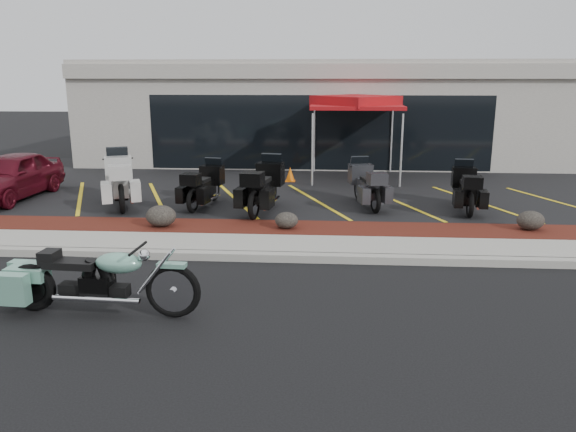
# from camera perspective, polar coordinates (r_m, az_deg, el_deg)

# --- Properties ---
(ground) EXTENTS (90.00, 90.00, 0.00)m
(ground) POSITION_cam_1_polar(r_m,az_deg,el_deg) (9.95, 2.24, -6.29)
(ground) COLOR black
(ground) RESTS_ON ground
(curb) EXTENTS (24.00, 0.25, 0.15)m
(curb) POSITION_cam_1_polar(r_m,az_deg,el_deg) (10.78, 2.39, -4.25)
(curb) COLOR gray
(curb) RESTS_ON ground
(sidewalk) EXTENTS (24.00, 1.20, 0.15)m
(sidewalk) POSITION_cam_1_polar(r_m,az_deg,el_deg) (11.44, 2.48, -3.15)
(sidewalk) COLOR gray
(sidewalk) RESTS_ON ground
(mulch_bed) EXTENTS (24.00, 1.20, 0.16)m
(mulch_bed) POSITION_cam_1_polar(r_m,az_deg,el_deg) (12.59, 2.62, -1.51)
(mulch_bed) COLOR #32150B
(mulch_bed) RESTS_ON ground
(upper_lot) EXTENTS (26.00, 9.60, 0.15)m
(upper_lot) POSITION_cam_1_polar(r_m,az_deg,el_deg) (17.85, 3.01, 3.14)
(upper_lot) COLOR black
(upper_lot) RESTS_ON ground
(dealership_building) EXTENTS (18.00, 8.16, 4.00)m
(dealership_building) POSITION_cam_1_polar(r_m,az_deg,el_deg) (23.84, 3.32, 10.58)
(dealership_building) COLOR gray
(dealership_building) RESTS_ON ground
(boulder_left) EXTENTS (0.68, 0.57, 0.48)m
(boulder_left) POSITION_cam_1_polar(r_m,az_deg,el_deg) (12.90, -12.78, 0.00)
(boulder_left) COLOR black
(boulder_left) RESTS_ON mulch_bed
(boulder_mid) EXTENTS (0.52, 0.43, 0.37)m
(boulder_mid) POSITION_cam_1_polar(r_m,az_deg,el_deg) (12.43, -0.15, -0.44)
(boulder_mid) COLOR black
(boulder_mid) RESTS_ON mulch_bed
(boulder_right) EXTENTS (0.59, 0.49, 0.42)m
(boulder_right) POSITION_cam_1_polar(r_m,az_deg,el_deg) (13.42, 23.42, -0.41)
(boulder_right) COLOR black
(boulder_right) RESTS_ON mulch_bed
(hero_cruiser) EXTENTS (3.15, 0.96, 1.09)m
(hero_cruiser) POSITION_cam_1_polar(r_m,az_deg,el_deg) (8.34, -11.63, -6.68)
(hero_cruiser) COLOR #67A18B
(hero_cruiser) RESTS_ON ground
(touring_white) EXTENTS (1.80, 2.65, 1.44)m
(touring_white) POSITION_cam_1_polar(r_m,az_deg,el_deg) (16.04, -16.83, 4.19)
(touring_white) COLOR silver
(touring_white) RESTS_ON upper_lot
(touring_black_front) EXTENTS (1.11, 2.14, 1.18)m
(touring_black_front) POSITION_cam_1_polar(r_m,az_deg,el_deg) (15.31, -7.54, 3.74)
(touring_black_front) COLOR black
(touring_black_front) RESTS_ON upper_lot
(touring_black_mid) EXTENTS (1.25, 2.44, 1.35)m
(touring_black_mid) POSITION_cam_1_polar(r_m,az_deg,el_deg) (14.74, -1.66, 3.79)
(touring_black_mid) COLOR black
(touring_black_mid) RESTS_ON upper_lot
(touring_grey) EXTENTS (1.23, 2.21, 1.22)m
(touring_grey) POSITION_cam_1_polar(r_m,az_deg,el_deg) (15.33, 7.23, 3.83)
(touring_grey) COLOR #29292D
(touring_grey) RESTS_ON upper_lot
(touring_black_rear) EXTENTS (1.00, 2.15, 1.21)m
(touring_black_rear) POSITION_cam_1_polar(r_m,az_deg,el_deg) (15.45, 17.32, 3.37)
(touring_black_rear) COLOR black
(touring_black_rear) RESTS_ON upper_lot
(parked_car) EXTENTS (1.68, 3.80, 1.27)m
(parked_car) POSITION_cam_1_polar(r_m,az_deg,el_deg) (17.21, -26.41, 3.68)
(parked_car) COLOR #4F0B17
(parked_car) RESTS_ON upper_lot
(traffic_cone) EXTENTS (0.31, 0.31, 0.46)m
(traffic_cone) POSITION_cam_1_polar(r_m,az_deg,el_deg) (18.06, 0.23, 4.28)
(traffic_cone) COLOR #E86307
(traffic_cone) RESTS_ON upper_lot
(popup_canopy) EXTENTS (3.80, 3.80, 2.68)m
(popup_canopy) POSITION_cam_1_polar(r_m,az_deg,el_deg) (18.48, 6.90, 11.28)
(popup_canopy) COLOR silver
(popup_canopy) RESTS_ON upper_lot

